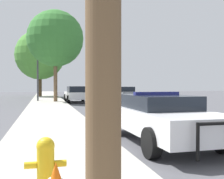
{
  "coord_description": "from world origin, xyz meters",
  "views": [
    {
      "loc": [
        -5.47,
        -5.49,
        1.66
      ],
      "look_at": [
        -0.4,
        15.28,
        1.25
      ],
      "focal_mm": 45.0,
      "sensor_mm": 36.0,
      "label": 1
    }
  ],
  "objects_px": {
    "fire_hydrant": "(46,161)",
    "box_truck": "(98,85)",
    "police_car": "(159,116)",
    "tree_sidewalk_mid": "(55,39)",
    "car_background_distant": "(96,90)",
    "car_background_oncoming": "(124,94)",
    "tree_sidewalk_far": "(40,55)",
    "traffic_light": "(52,62)",
    "car_background_midblock": "(76,94)"
  },
  "relations": [
    {
      "from": "fire_hydrant",
      "to": "box_truck",
      "type": "relative_size",
      "value": 0.1
    },
    {
      "from": "police_car",
      "to": "tree_sidewalk_mid",
      "type": "xyz_separation_m",
      "value": [
        -2.19,
        17.79,
        4.93
      ]
    },
    {
      "from": "car_background_distant",
      "to": "car_background_oncoming",
      "type": "height_order",
      "value": "car_background_oncoming"
    },
    {
      "from": "fire_hydrant",
      "to": "tree_sidewalk_far",
      "type": "distance_m",
      "value": 32.68
    },
    {
      "from": "tree_sidewalk_far",
      "to": "tree_sidewalk_mid",
      "type": "bearing_deg",
      "value": -82.69
    },
    {
      "from": "box_truck",
      "to": "tree_sidewalk_mid",
      "type": "distance_m",
      "value": 15.92
    },
    {
      "from": "police_car",
      "to": "car_background_oncoming",
      "type": "relative_size",
      "value": 1.24
    },
    {
      "from": "traffic_light",
      "to": "car_background_midblock",
      "type": "height_order",
      "value": "traffic_light"
    },
    {
      "from": "tree_sidewalk_far",
      "to": "car_background_distant",
      "type": "bearing_deg",
      "value": 35.04
    },
    {
      "from": "traffic_light",
      "to": "car_background_distant",
      "type": "distance_m",
      "value": 17.41
    },
    {
      "from": "fire_hydrant",
      "to": "tree_sidewalk_mid",
      "type": "relative_size",
      "value": 0.09
    },
    {
      "from": "police_car",
      "to": "tree_sidewalk_far",
      "type": "distance_m",
      "value": 29.68
    },
    {
      "from": "fire_hydrant",
      "to": "car_background_midblock",
      "type": "relative_size",
      "value": 0.16
    },
    {
      "from": "car_background_midblock",
      "to": "tree_sidewalk_mid",
      "type": "height_order",
      "value": "tree_sidewalk_mid"
    },
    {
      "from": "tree_sidewalk_mid",
      "to": "car_background_midblock",
      "type": "bearing_deg",
      "value": 8.26
    },
    {
      "from": "car_background_distant",
      "to": "car_background_midblock",
      "type": "xyz_separation_m",
      "value": [
        -4.85,
        -16.75,
        0.06
      ]
    },
    {
      "from": "tree_sidewalk_far",
      "to": "police_car",
      "type": "bearing_deg",
      "value": -82.87
    },
    {
      "from": "fire_hydrant",
      "to": "traffic_light",
      "type": "height_order",
      "value": "traffic_light"
    },
    {
      "from": "traffic_light",
      "to": "tree_sidewalk_far",
      "type": "relative_size",
      "value": 0.61
    },
    {
      "from": "box_truck",
      "to": "tree_sidewalk_mid",
      "type": "bearing_deg",
      "value": 66.36
    },
    {
      "from": "box_truck",
      "to": "fire_hydrant",
      "type": "bearing_deg",
      "value": 79.2
    },
    {
      "from": "fire_hydrant",
      "to": "traffic_light",
      "type": "bearing_deg",
      "value": 88.11
    },
    {
      "from": "traffic_light",
      "to": "tree_sidewalk_mid",
      "type": "distance_m",
      "value": 2.4
    },
    {
      "from": "car_background_midblock",
      "to": "box_truck",
      "type": "xyz_separation_m",
      "value": [
        4.63,
        13.69,
        0.77
      ]
    },
    {
      "from": "police_car",
      "to": "car_background_distant",
      "type": "relative_size",
      "value": 1.27
    },
    {
      "from": "police_car",
      "to": "tree_sidewalk_mid",
      "type": "height_order",
      "value": "tree_sidewalk_mid"
    },
    {
      "from": "box_truck",
      "to": "tree_sidewalk_mid",
      "type": "height_order",
      "value": "tree_sidewalk_mid"
    },
    {
      "from": "fire_hydrant",
      "to": "car_background_midblock",
      "type": "bearing_deg",
      "value": 82.41
    },
    {
      "from": "car_background_distant",
      "to": "box_truck",
      "type": "xyz_separation_m",
      "value": [
        -0.22,
        -3.06,
        0.84
      ]
    },
    {
      "from": "fire_hydrant",
      "to": "traffic_light",
      "type": "distance_m",
      "value": 22.58
    },
    {
      "from": "fire_hydrant",
      "to": "police_car",
      "type": "bearing_deg",
      "value": 45.41
    },
    {
      "from": "tree_sidewalk_far",
      "to": "car_background_midblock",
      "type": "bearing_deg",
      "value": -73.37
    },
    {
      "from": "car_background_midblock",
      "to": "tree_sidewalk_mid",
      "type": "bearing_deg",
      "value": -172.51
    },
    {
      "from": "car_background_distant",
      "to": "car_background_oncoming",
      "type": "bearing_deg",
      "value": -88.05
    },
    {
      "from": "car_background_midblock",
      "to": "tree_sidewalk_far",
      "type": "relative_size",
      "value": 0.56
    },
    {
      "from": "traffic_light",
      "to": "box_truck",
      "type": "distance_m",
      "value": 14.47
    },
    {
      "from": "traffic_light",
      "to": "car_background_oncoming",
      "type": "height_order",
      "value": "traffic_light"
    },
    {
      "from": "car_background_midblock",
      "to": "fire_hydrant",
      "type": "bearing_deg",
      "value": -98.36
    },
    {
      "from": "police_car",
      "to": "tree_sidewalk_far",
      "type": "bearing_deg",
      "value": -84.4
    },
    {
      "from": "police_car",
      "to": "car_background_distant",
      "type": "height_order",
      "value": "police_car"
    },
    {
      "from": "tree_sidewalk_far",
      "to": "fire_hydrant",
      "type": "bearing_deg",
      "value": -89.19
    },
    {
      "from": "car_background_midblock",
      "to": "police_car",
      "type": "bearing_deg",
      "value": -89.68
    },
    {
      "from": "police_car",
      "to": "fire_hydrant",
      "type": "relative_size",
      "value": 6.81
    },
    {
      "from": "box_truck",
      "to": "car_background_oncoming",
      "type": "bearing_deg",
      "value": 91.8
    },
    {
      "from": "fire_hydrant",
      "to": "car_background_distant",
      "type": "xyz_separation_m",
      "value": [
        7.68,
        38.03,
        0.18
      ]
    },
    {
      "from": "car_background_oncoming",
      "to": "tree_sidewalk_mid",
      "type": "relative_size",
      "value": 0.51
    },
    {
      "from": "police_car",
      "to": "car_background_midblock",
      "type": "height_order",
      "value": "car_background_midblock"
    },
    {
      "from": "box_truck",
      "to": "tree_sidewalk_far",
      "type": "height_order",
      "value": "tree_sidewalk_far"
    },
    {
      "from": "police_car",
      "to": "fire_hydrant",
      "type": "height_order",
      "value": "police_car"
    },
    {
      "from": "car_background_oncoming",
      "to": "car_background_midblock",
      "type": "relative_size",
      "value": 0.88
    }
  ]
}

